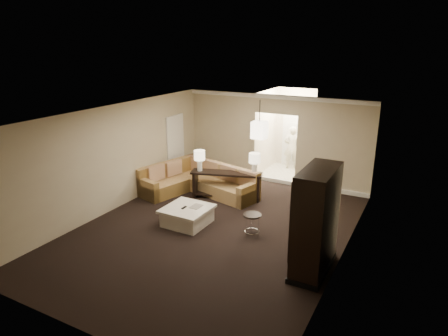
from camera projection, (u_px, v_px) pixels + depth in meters
The scene contains 19 objects.
ground at pixel (213, 230), 9.60m from camera, with size 8.00×8.00×0.00m, color black.
wall_back at pixel (275, 139), 12.53m from camera, with size 6.00×0.04×2.80m, color beige.
wall_front at pixel (76, 254), 5.81m from camera, with size 6.00×0.04×2.80m, color beige.
wall_left at pixel (113, 158), 10.52m from camera, with size 0.04×8.00×2.80m, color beige.
wall_right at pixel (345, 199), 7.83m from camera, with size 0.04×8.00×2.80m, color beige.
ceiling at pixel (212, 115), 8.75m from camera, with size 6.00×8.00×0.02m, color white.
crown_molding at pixel (276, 97), 12.09m from camera, with size 6.00×0.10×0.12m, color white.
baseboard at pixel (273, 180), 12.90m from camera, with size 6.00×0.10×0.12m, color white.
side_door at pixel (176, 147), 12.96m from camera, with size 0.05×0.90×2.10m, color white.
foyer at pixel (289, 134), 13.69m from camera, with size 1.44×2.02×2.80m.
sectional_sofa at pixel (198, 182), 11.89m from camera, with size 3.35×2.45×0.87m.
coffee_table at pixel (187, 215), 9.89m from camera, with size 1.11×1.11×0.46m.
console_table at pixel (227, 183), 11.44m from camera, with size 2.08×1.05×0.79m.
armoire at pixel (315, 223), 7.68m from camera, with size 0.63×1.46×2.11m.
drink_table at pixel (252, 220), 9.26m from camera, with size 0.43×0.43×0.53m.
table_lamp_left at pixel (200, 157), 11.36m from camera, with size 0.31×0.31×0.60m.
table_lamp_right at pixel (254, 160), 11.08m from camera, with size 0.31×0.31×0.60m.
pendant_light at pixel (259, 130), 11.27m from camera, with size 0.38×0.38×1.09m.
person at pixel (292, 145), 14.03m from camera, with size 0.61×0.41×1.70m, color beige.
Camera 1 is at (4.32, -7.54, 4.36)m, focal length 32.00 mm.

